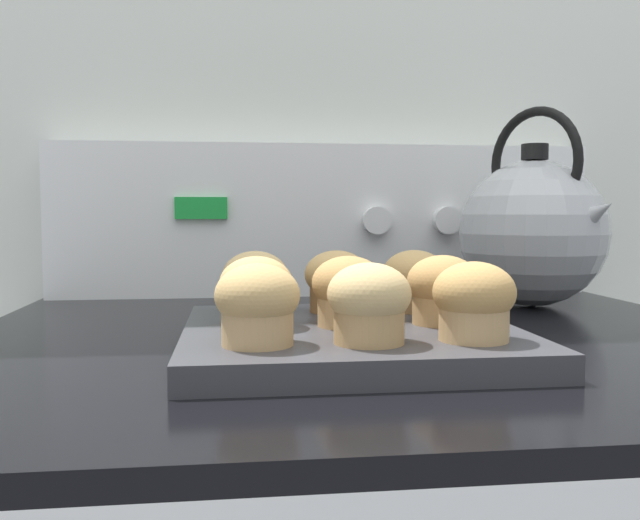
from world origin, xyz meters
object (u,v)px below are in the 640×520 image
at_px(muffin_pan, 349,338).
at_px(muffin_r0_c0, 257,304).
at_px(muffin_r2_c0, 255,282).
at_px(tea_kettle, 534,230).
at_px(muffin_r2_c2, 414,281).
at_px(muffin_r1_c0, 256,292).
at_px(muffin_r1_c1, 348,291).
at_px(muffin_r0_c2, 474,301).
at_px(muffin_r1_c2, 443,290).
at_px(muffin_r0_c1, 369,303).
at_px(muffin_r2_c1, 337,281).

relative_size(muffin_pan, muffin_r0_c0, 4.47).
height_order(muffin_r2_c0, tea_kettle, tea_kettle).
height_order(muffin_pan, muffin_r2_c2, muffin_r2_c2).
relative_size(muffin_r1_c0, muffin_r1_c1, 1.00).
bearing_deg(muffin_r1_c1, muffin_r0_c0, -136.91).
distance_m(muffin_r2_c2, tea_kettle, 0.27).
distance_m(muffin_pan, tea_kettle, 0.39).
bearing_deg(muffin_r0_c0, muffin_r0_c2, -0.68).
xyz_separation_m(muffin_r0_c0, muffin_r1_c0, (0.00, 0.08, 0.00)).
height_order(muffin_r2_c2, tea_kettle, tea_kettle).
xyz_separation_m(muffin_r1_c0, muffin_r1_c1, (0.08, -0.01, 0.00)).
xyz_separation_m(muffin_pan, muffin_r1_c1, (-0.00, -0.00, 0.04)).
bearing_deg(muffin_r1_c1, muffin_r1_c0, 176.36).
bearing_deg(muffin_r1_c0, muffin_r0_c2, -26.75).
distance_m(muffin_r1_c1, muffin_r1_c2, 0.09).
relative_size(muffin_r1_c2, muffin_r2_c2, 1.00).
relative_size(muffin_r0_c2, muffin_r1_c1, 1.00).
bearing_deg(muffin_r0_c1, muffin_r2_c2, 64.09).
xyz_separation_m(muffin_r0_c1, tea_kettle, (0.28, 0.33, 0.05)).
bearing_deg(muffin_r2_c2, muffin_r0_c2, -88.47).
distance_m(muffin_r1_c2, tea_kettle, 0.32).
relative_size(muffin_r1_c0, muffin_r1_c2, 1.00).
height_order(muffin_r0_c1, muffin_r0_c2, same).
relative_size(muffin_r0_c0, muffin_r0_c2, 1.00).
xyz_separation_m(muffin_r2_c1, tea_kettle, (0.28, 0.17, 0.05)).
distance_m(muffin_r1_c1, muffin_r2_c1, 0.09).
distance_m(muffin_r0_c2, muffin_r2_c2, 0.16).
bearing_deg(muffin_r0_c0, tea_kettle, 41.94).
distance_m(muffin_r1_c0, tea_kettle, 0.44).
height_order(muffin_r2_c0, muffin_r2_c2, same).
height_order(muffin_pan, muffin_r1_c2, muffin_r1_c2).
height_order(muffin_r0_c0, muffin_r0_c1, same).
relative_size(muffin_pan, muffin_r0_c2, 4.47).
bearing_deg(muffin_r0_c1, muffin_r2_c1, 90.02).
relative_size(muffin_pan, muffin_r2_c1, 4.47).
bearing_deg(muffin_r2_c2, muffin_r1_c1, -134.61).
xyz_separation_m(muffin_r0_c0, muffin_r0_c1, (0.08, -0.00, 0.00)).
distance_m(muffin_r0_c2, tea_kettle, 0.39).
bearing_deg(muffin_r0_c2, muffin_r2_c0, 135.13).
bearing_deg(muffin_r0_c1, muffin_r0_c0, 177.88).
distance_m(muffin_pan, muffin_r2_c2, 0.12).
height_order(muffin_r0_c1, muffin_r1_c2, same).
bearing_deg(muffin_r0_c0, muffin_r1_c0, 88.84).
bearing_deg(muffin_r2_c2, muffin_r1_c0, -154.39).
relative_size(muffin_r1_c0, muffin_r2_c2, 1.00).
bearing_deg(muffin_r1_c2, muffin_r0_c1, -136.01).
xyz_separation_m(muffin_pan, tea_kettle, (0.28, 0.25, 0.09)).
relative_size(muffin_r1_c1, muffin_r1_c2, 1.00).
distance_m(muffin_r1_c2, muffin_r2_c2, 0.08).
relative_size(muffin_r1_c0, muffin_r2_c1, 1.00).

